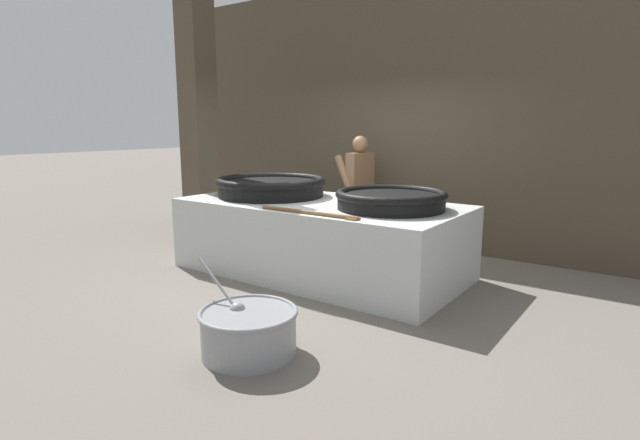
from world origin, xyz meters
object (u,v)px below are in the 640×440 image
at_px(giant_wok_near, 271,186).
at_px(cook, 359,188).
at_px(prep_bowl_vegetables, 249,330).
at_px(giant_wok_far, 391,199).

xyz_separation_m(giant_wok_near, cook, (0.55, 1.33, -0.12)).
height_order(cook, prep_bowl_vegetables, cook).
bearing_deg(cook, prep_bowl_vegetables, 113.51).
height_order(giant_wok_near, cook, cook).
xyz_separation_m(giant_wok_far, prep_bowl_vegetables, (-0.09, -2.20, -0.79)).
relative_size(giant_wok_far, cook, 0.75).
distance_m(giant_wok_far, prep_bowl_vegetables, 2.34).
height_order(giant_wok_far, prep_bowl_vegetables, giant_wok_far).
bearing_deg(cook, giant_wok_far, 138.16).
bearing_deg(giant_wok_far, cook, 132.35).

